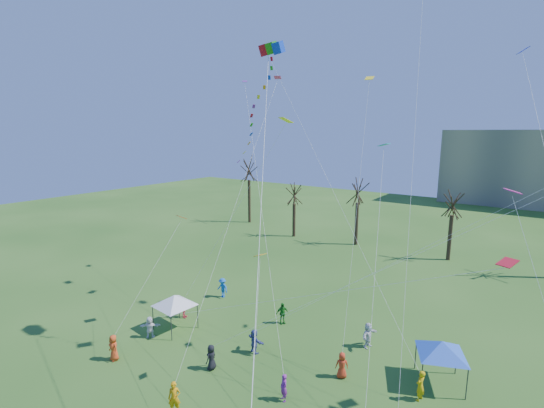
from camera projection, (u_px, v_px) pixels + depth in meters
The scene contains 6 objects.
bare_tree_row at pixel (473, 202), 41.49m from camera, with size 69.38×8.63×10.89m.
big_box_kite at pixel (259, 113), 22.77m from camera, with size 5.45×7.82×23.64m.
canopy_tent_white at pixel (175, 300), 28.03m from camera, with size 3.56×3.56×2.68m.
canopy_tent_blue at pixel (442, 348), 21.84m from camera, with size 3.32×3.32×2.70m.
festival_crowd at pixel (298, 372), 21.96m from camera, with size 26.95×13.40×1.83m.
small_kites_aloft at pixel (365, 141), 23.25m from camera, with size 29.89×16.65×31.76m.
Camera 1 is at (9.23, -10.12, 14.52)m, focal length 25.00 mm.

